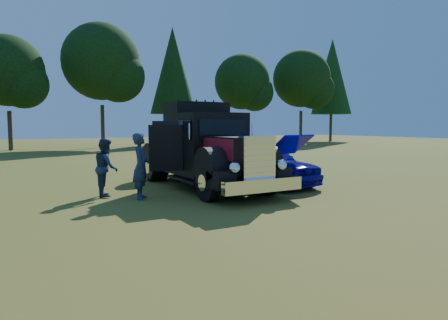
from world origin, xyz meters
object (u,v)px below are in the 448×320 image
(spectator_far, at_px, (106,167))
(diamond_t_truck, at_px, (207,152))
(hotrod_coupe, at_px, (264,163))
(spectator_near, at_px, (141,166))

(spectator_far, bearing_deg, diamond_t_truck, -82.16)
(hotrod_coupe, height_order, spectator_near, spectator_near)
(spectator_near, distance_m, spectator_far, 1.27)
(diamond_t_truck, relative_size, spectator_near, 3.64)
(hotrod_coupe, bearing_deg, spectator_far, 175.67)
(diamond_t_truck, height_order, spectator_far, diamond_t_truck)
(diamond_t_truck, xyz_separation_m, hotrod_coupe, (2.24, -0.19, -0.49))
(diamond_t_truck, height_order, spectator_near, diamond_t_truck)
(spectator_near, height_order, spectator_far, spectator_near)
(diamond_t_truck, xyz_separation_m, spectator_near, (-2.60, -0.76, -0.30))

